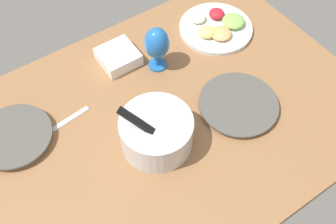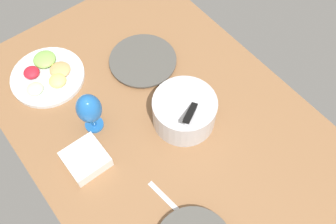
# 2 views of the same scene
# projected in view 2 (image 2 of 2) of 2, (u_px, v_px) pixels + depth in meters

# --- Properties ---
(ground_plane) EXTENTS (1.60, 1.04, 0.04)m
(ground_plane) POSITION_uv_depth(u_px,v_px,m) (167.00, 129.00, 1.50)
(ground_plane) COLOR #8C603D
(dinner_plate_left) EXTENTS (0.29, 0.29, 0.02)m
(dinner_plate_left) POSITION_uv_depth(u_px,v_px,m) (143.00, 61.00, 1.64)
(dinner_plate_left) COLOR silver
(dinner_plate_left) RESTS_ON ground_plane
(mixing_bowl) EXTENTS (0.24, 0.24, 0.19)m
(mixing_bowl) POSITION_uv_depth(u_px,v_px,m) (184.00, 110.00, 1.44)
(mixing_bowl) COLOR silver
(mixing_bowl) RESTS_ON ground_plane
(fruit_platter) EXTENTS (0.31, 0.31, 0.05)m
(fruit_platter) POSITION_uv_depth(u_px,v_px,m) (48.00, 75.00, 1.59)
(fruit_platter) COLOR silver
(fruit_platter) RESTS_ON ground_plane
(hurricane_glass_blue) EXTENTS (0.10, 0.10, 0.19)m
(hurricane_glass_blue) POSITION_uv_depth(u_px,v_px,m) (89.00, 110.00, 1.39)
(hurricane_glass_blue) COLOR #2063B5
(hurricane_glass_blue) RESTS_ON ground_plane
(square_bowl_white) EXTENTS (0.14, 0.14, 0.05)m
(square_bowl_white) POSITION_uv_depth(u_px,v_px,m) (86.00, 159.00, 1.38)
(square_bowl_white) COLOR white
(square_bowl_white) RESTS_ON ground_plane
(fork_by_right_plate) EXTENTS (0.18, 0.04, 0.01)m
(fork_by_right_plate) POSITION_uv_depth(u_px,v_px,m) (167.00, 200.00, 1.33)
(fork_by_right_plate) COLOR silver
(fork_by_right_plate) RESTS_ON ground_plane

